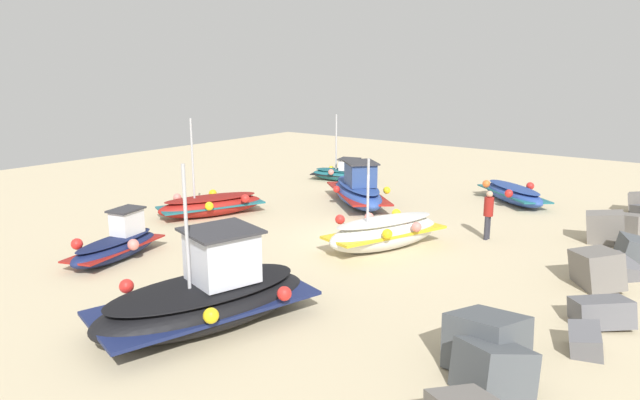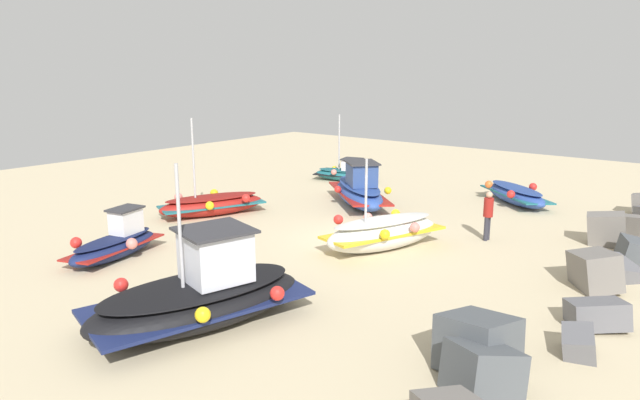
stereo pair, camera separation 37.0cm
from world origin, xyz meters
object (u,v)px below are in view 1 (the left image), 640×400
object	(u,v)px
fishing_boat_5	(117,244)
fishing_boat_0	(208,296)
fishing_boat_2	(385,232)
fishing_boat_6	(342,173)
fishing_boat_3	(358,190)
person_walking	(488,212)
fishing_boat_4	(513,193)
fishing_boat_1	(211,205)

from	to	relation	value
fishing_boat_5	fishing_boat_0	bearing A→B (deg)	-117.27
fishing_boat_2	fishing_boat_6	bearing A→B (deg)	62.07
fishing_boat_2	fishing_boat_3	world-z (taller)	fishing_boat_2
fishing_boat_3	fishing_boat_5	distance (m)	10.47
person_walking	fishing_boat_6	bearing A→B (deg)	-25.97
fishing_boat_5	person_walking	distance (m)	12.07
fishing_boat_4	person_walking	distance (m)	5.99
fishing_boat_3	fishing_boat_1	bearing A→B (deg)	-84.95
fishing_boat_0	fishing_boat_6	xyz separation A→B (m)	(-15.60, -7.37, -0.27)
fishing_boat_0	fishing_boat_4	bearing A→B (deg)	10.20
fishing_boat_0	fishing_boat_1	size ratio (longest dim) A/B	1.25
fishing_boat_0	person_walking	bearing A→B (deg)	1.19
fishing_boat_1	fishing_boat_2	size ratio (longest dim) A/B	1.00
fishing_boat_0	fishing_boat_6	distance (m)	17.25
fishing_boat_3	fishing_boat_0	bearing A→B (deg)	-31.27
fishing_boat_3	fishing_boat_5	xyz separation A→B (m)	(10.29, -1.94, -0.18)
fishing_boat_2	person_walking	size ratio (longest dim) A/B	2.64
fishing_boat_0	fishing_boat_2	size ratio (longest dim) A/B	1.24
fishing_boat_3	fishing_boat_5	bearing A→B (deg)	-59.69
fishing_boat_3	fishing_boat_4	distance (m)	6.74
fishing_boat_5	person_walking	xyz separation A→B (m)	(-8.86, 8.18, 0.51)
fishing_boat_0	fishing_boat_1	xyz separation A→B (m)	(-6.66, -7.34, -0.24)
fishing_boat_2	person_walking	bearing A→B (deg)	-16.25
fishing_boat_4	fishing_boat_5	size ratio (longest dim) A/B	1.11
fishing_boat_1	fishing_boat_5	size ratio (longest dim) A/B	1.26
fishing_boat_2	fishing_boat_3	xyz separation A→B (m)	(-4.47, -4.03, 0.07)
fishing_boat_0	fishing_boat_6	bearing A→B (deg)	40.31
fishing_boat_4	fishing_boat_0	bearing A→B (deg)	124.37
fishing_boat_0	fishing_boat_1	bearing A→B (deg)	62.82
fishing_boat_3	fishing_boat_6	size ratio (longest dim) A/B	1.40
fishing_boat_1	fishing_boat_3	bearing A→B (deg)	-13.59
fishing_boat_5	fishing_boat_6	bearing A→B (deg)	-6.99
fishing_boat_6	person_walking	size ratio (longest dim) A/B	2.02
fishing_boat_2	fishing_boat_6	distance (m)	11.40
fishing_boat_1	fishing_boat_5	bearing A→B (deg)	-140.11
fishing_boat_0	fishing_boat_5	distance (m)	5.83
fishing_boat_4	fishing_boat_1	bearing A→B (deg)	86.43
fishing_boat_6	fishing_boat_2	bearing A→B (deg)	-62.45
fishing_boat_0	fishing_boat_2	bearing A→B (deg)	12.58
fishing_boat_1	fishing_boat_6	distance (m)	8.94
fishing_boat_5	fishing_boat_6	xyz separation A→B (m)	(-14.24, -1.70, -0.05)
fishing_boat_0	fishing_boat_1	distance (m)	9.91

